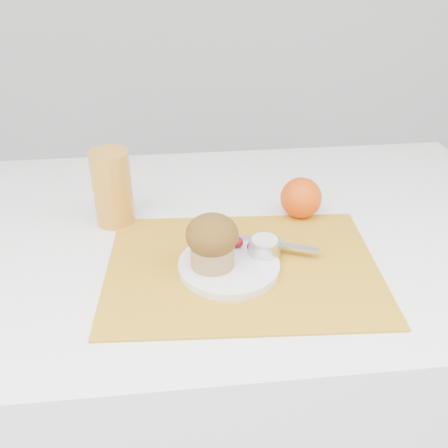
{
  "coord_description": "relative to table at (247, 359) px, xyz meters",
  "views": [
    {
      "loc": [
        -0.15,
        -0.81,
        1.28
      ],
      "look_at": [
        -0.06,
        -0.01,
        0.8
      ],
      "focal_mm": 40.0,
      "sensor_mm": 36.0,
      "label": 1
    }
  ],
  "objects": [
    {
      "name": "orange",
      "position": [
        0.11,
        0.03,
        0.42
      ],
      "size": [
        0.09,
        0.09,
        0.09
      ],
      "primitive_type": "sphere",
      "color": "#DE4907",
      "rests_on": "table"
    },
    {
      "name": "table",
      "position": [
        0.0,
        0.0,
        0.0
      ],
      "size": [
        1.2,
        0.8,
        0.75
      ],
      "primitive_type": "cube",
      "color": "white",
      "rests_on": "ground"
    },
    {
      "name": "ramekin",
      "position": [
        0.0,
        -0.12,
        0.41
      ],
      "size": [
        0.07,
        0.07,
        0.03
      ],
      "primitive_type": "cylinder",
      "rotation": [
        0.0,
        0.0,
        -0.28
      ],
      "color": "silver",
      "rests_on": "plate"
    },
    {
      "name": "placemat",
      "position": [
        -0.04,
        -0.14,
        0.38
      ],
      "size": [
        0.5,
        0.38,
        0.0
      ],
      "primitive_type": "cube",
      "rotation": [
        0.0,
        0.0,
        -0.06
      ],
      "color": "#C5871B",
      "rests_on": "table"
    },
    {
      "name": "plate",
      "position": [
        -0.06,
        -0.14,
        0.39
      ],
      "size": [
        0.22,
        0.22,
        0.01
      ],
      "primitive_type": "cylinder",
      "rotation": [
        0.0,
        0.0,
        -0.29
      ],
      "color": "silver",
      "rests_on": "placemat"
    },
    {
      "name": "raspberry_far",
      "position": [
        -0.02,
        -0.11,
        0.4
      ],
      "size": [
        0.02,
        0.02,
        0.02
      ],
      "primitive_type": "ellipsoid",
      "color": "#630205",
      "rests_on": "plate"
    },
    {
      "name": "cream",
      "position": [
        0.0,
        -0.12,
        0.42
      ],
      "size": [
        0.05,
        0.05,
        0.01
      ],
      "primitive_type": "cylinder",
      "rotation": [
        0.0,
        0.0,
        0.01
      ],
      "color": "silver",
      "rests_on": "ramekin"
    },
    {
      "name": "muffin",
      "position": [
        -0.09,
        -0.15,
        0.44
      ],
      "size": [
        0.09,
        0.09,
        0.1
      ],
      "color": "tan",
      "rests_on": "plate"
    },
    {
      "name": "raspberry_near",
      "position": [
        -0.04,
        -0.1,
        0.4
      ],
      "size": [
        0.02,
        0.02,
        0.02
      ],
      "primitive_type": "ellipsoid",
      "color": "#62020B",
      "rests_on": "plate"
    },
    {
      "name": "juice_glass",
      "position": [
        -0.27,
        0.05,
        0.45
      ],
      "size": [
        0.08,
        0.08,
        0.16
      ],
      "primitive_type": "cylinder",
      "rotation": [
        0.0,
        0.0,
        0.05
      ],
      "color": "orange",
      "rests_on": "table"
    },
    {
      "name": "butter_knife",
      "position": [
        0.01,
        -0.09,
        0.4
      ],
      "size": [
        0.18,
        0.09,
        0.0
      ],
      "primitive_type": "cube",
      "rotation": [
        0.0,
        0.0,
        -0.43
      ],
      "color": "silver",
      "rests_on": "plate"
    }
  ]
}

